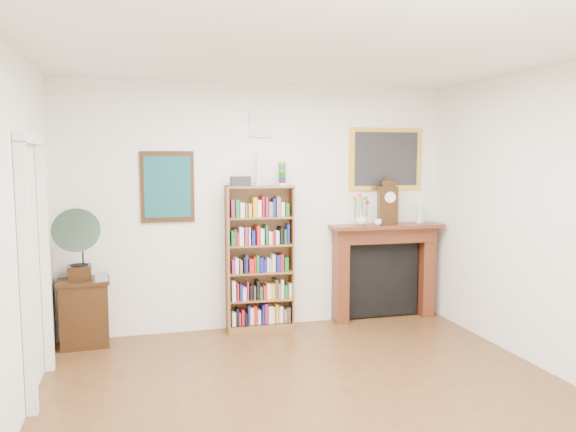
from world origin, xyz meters
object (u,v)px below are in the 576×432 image
at_px(bottle_right, 422,215).
at_px(bookshelf, 260,250).
at_px(bottle_left, 419,213).
at_px(cd_stack, 101,277).
at_px(teacup, 378,222).
at_px(flower_vase, 361,219).
at_px(side_cabinet, 85,313).
at_px(mantel_clock, 388,203).
at_px(fireplace, 384,263).
at_px(gramophone, 77,240).

bearing_deg(bottle_right, bookshelf, -179.06).
height_order(bottle_left, bottle_right, bottle_left).
relative_size(cd_stack, teacup, 1.33).
bearing_deg(bottle_left, flower_vase, -179.08).
bearing_deg(side_cabinet, bottle_right, -1.58).
height_order(mantel_clock, bottle_right, mantel_clock).
bearing_deg(mantel_clock, bottle_right, 12.15).
bearing_deg(mantel_clock, cd_stack, -165.73).
bearing_deg(teacup, bookshelf, 178.19).
xyz_separation_m(cd_stack, mantel_clock, (3.29, 0.19, 0.67)).
relative_size(side_cabinet, fireplace, 0.51).
xyz_separation_m(cd_stack, bottle_right, (3.75, 0.20, 0.52)).
xyz_separation_m(gramophone, bottle_left, (3.94, 0.15, 0.15)).
bearing_deg(cd_stack, bookshelf, 5.54).
bearing_deg(gramophone, bottle_right, -2.00).
distance_m(fireplace, bottle_right, 0.76).
relative_size(cd_stack, flower_vase, 0.85).
relative_size(bookshelf, side_cabinet, 2.69).
relative_size(mantel_clock, bottle_left, 2.19).
relative_size(side_cabinet, cd_stack, 5.90).
distance_m(side_cabinet, mantel_clock, 3.64).
distance_m(flower_vase, teacup, 0.21).
distance_m(gramophone, bottle_right, 3.98).
distance_m(mantel_clock, teacup, 0.28).
relative_size(fireplace, bottle_right, 6.97).
height_order(side_cabinet, flower_vase, flower_vase).
bearing_deg(side_cabinet, cd_stack, -34.00).
bearing_deg(cd_stack, side_cabinet, 148.82).
distance_m(mantel_clock, bottle_right, 0.48).
relative_size(gramophone, bottle_left, 3.17).
height_order(side_cabinet, teacup, teacup).
distance_m(fireplace, cd_stack, 3.27).
bearing_deg(gramophone, mantel_clock, -1.85).
distance_m(fireplace, bottle_left, 0.75).
bearing_deg(mantel_clock, flower_vase, -166.98).
xyz_separation_m(side_cabinet, cd_stack, (0.19, -0.11, 0.39)).
bearing_deg(bookshelf, fireplace, 6.66).
relative_size(cd_stack, mantel_clock, 0.23).
height_order(gramophone, flower_vase, gramophone).
bearing_deg(mantel_clock, bookshelf, -168.17).
relative_size(fireplace, bottle_left, 5.81).
height_order(cd_stack, flower_vase, flower_vase).
relative_size(fireplace, gramophone, 1.83).
distance_m(bookshelf, mantel_clock, 1.65).
xyz_separation_m(side_cabinet, flower_vase, (3.12, 0.06, 0.89)).
bearing_deg(flower_vase, mantel_clock, 2.06).
distance_m(bottle_left, bottle_right, 0.04).
height_order(bookshelf, mantel_clock, bookshelf).
bearing_deg(fireplace, bookshelf, -176.12).
xyz_separation_m(bottle_left, bottle_right, (0.03, 0.01, -0.02)).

